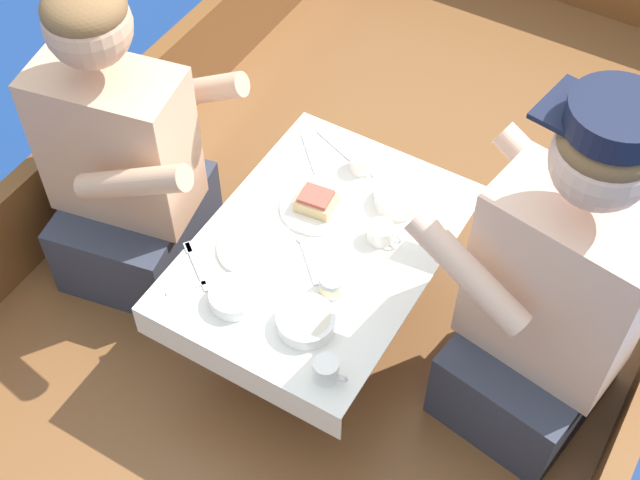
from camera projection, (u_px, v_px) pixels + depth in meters
ground_plane at (330, 366)px, 2.95m from camera, size 60.00×60.00×0.00m
boat_deck at (330, 338)px, 2.81m from camera, size 1.85×3.68×0.35m
gunwale_port at (89, 159)px, 2.84m from camera, size 0.06×3.68×0.33m
gunwale_starboard at (635, 416)px, 2.27m from camera, size 0.06×3.68×0.33m
cockpit_table at (320, 253)px, 2.39m from camera, size 0.61×0.84×0.36m
person_port at (124, 164)px, 2.49m from camera, size 0.58×0.52×0.99m
person_starboard at (552, 299)px, 2.15m from camera, size 0.57×0.51×1.08m
plate_sandwich at (316, 208)px, 2.44m from camera, size 0.20×0.20×0.01m
plate_bread at (252, 248)px, 2.35m from camera, size 0.19×0.19×0.01m
sandwich at (316, 201)px, 2.42m from camera, size 0.11×0.10×0.05m
bowl_port_near at (234, 297)px, 2.23m from camera, size 0.13×0.13×0.04m
bowl_starboard_near at (399, 198)px, 2.44m from camera, size 0.14×0.14×0.04m
bowl_center_far at (306, 321)px, 2.18m from camera, size 0.15×0.15×0.04m
coffee_cup_port at (381, 233)px, 2.35m from camera, size 0.10×0.07×0.05m
coffee_cup_starboard at (326, 370)px, 2.09m from camera, size 0.09×0.06×0.06m
coffee_cup_center at (362, 162)px, 2.52m from camera, size 0.10×0.07×0.05m
tin_can at (332, 285)px, 2.25m from camera, size 0.07×0.07×0.05m
utensil_knife_starboard at (336, 147)px, 2.59m from camera, size 0.16×0.07×0.00m
utensil_knife_port at (310, 154)px, 2.57m from camera, size 0.13×0.13×0.00m
utensil_fork_port at (195, 262)px, 2.32m from camera, size 0.15×0.12×0.00m
utensil_spoon_center at (306, 252)px, 2.34m from camera, size 0.13×0.13×0.01m
utensil_fork_starboard at (205, 283)px, 2.28m from camera, size 0.12×0.14×0.00m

